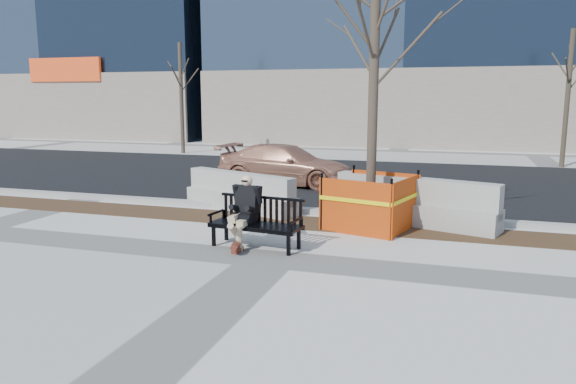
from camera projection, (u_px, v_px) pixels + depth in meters
name	position (u px, v px, depth m)	size (l,w,h in m)	color
ground	(270.00, 259.00, 8.81)	(120.00, 120.00, 0.00)	beige
mulch_strip	(311.00, 223.00, 11.25)	(40.00, 1.20, 0.02)	#47301C
asphalt_street	(362.00, 180.00, 17.07)	(60.00, 10.40, 0.01)	black
curb	(322.00, 212.00, 12.13)	(60.00, 0.25, 0.12)	#9E9B93
bench	(256.00, 247.00, 9.48)	(1.66, 0.60, 0.89)	black
seated_man	(246.00, 245.00, 9.61)	(0.53, 0.88, 1.24)	black
tree_fence	(370.00, 228.00, 10.90)	(2.29, 2.29, 5.73)	red
sedan	(286.00, 184.00, 16.29)	(1.67, 4.11, 1.19)	#AC7056
jersey_barrier_left	(241.00, 210.00, 12.63)	(3.07, 0.61, 0.88)	#A6A49C
jersey_barrier_right	(413.00, 224.00, 11.21)	(3.42, 0.68, 0.98)	#9D9B93
far_tree_left	(183.00, 153.00, 25.36)	(2.01, 2.01, 5.43)	#4B3D30
far_tree_right	(561.00, 167.00, 20.35)	(2.01, 2.01, 5.42)	#463C2D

